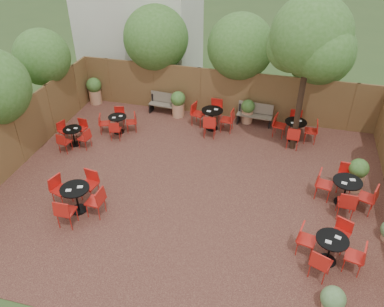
# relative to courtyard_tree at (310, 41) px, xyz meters

# --- Properties ---
(ground) EXTENTS (80.00, 80.00, 0.00)m
(ground) POSITION_rel_courtyard_tree_xyz_m (-2.95, -3.18, -3.96)
(ground) COLOR #354F23
(ground) RESTS_ON ground
(courtyard_paving) EXTENTS (12.00, 10.00, 0.02)m
(courtyard_paving) POSITION_rel_courtyard_tree_xyz_m (-2.95, -3.18, -3.95)
(courtyard_paving) COLOR #3B1B18
(courtyard_paving) RESTS_ON ground
(fence_back) EXTENTS (12.00, 0.08, 2.00)m
(fence_back) POSITION_rel_courtyard_tree_xyz_m (-2.95, 1.82, -2.96)
(fence_back) COLOR brown
(fence_back) RESTS_ON ground
(fence_left) EXTENTS (0.08, 10.00, 2.00)m
(fence_left) POSITION_rel_courtyard_tree_xyz_m (-8.95, -3.18, -2.96)
(fence_left) COLOR brown
(fence_left) RESTS_ON ground
(overhang_foliage) EXTENTS (15.36, 10.73, 2.67)m
(overhang_foliage) POSITION_rel_courtyard_tree_xyz_m (-4.76, 0.18, -1.23)
(overhang_foliage) COLOR #366420
(overhang_foliage) RESTS_ON ground
(courtyard_tree) EXTENTS (2.71, 2.61, 5.38)m
(courtyard_tree) POSITION_rel_courtyard_tree_xyz_m (0.00, 0.00, 0.00)
(courtyard_tree) COLOR black
(courtyard_tree) RESTS_ON courtyard_paving
(park_bench_left) EXTENTS (1.40, 0.56, 0.85)m
(park_bench_left) POSITION_rel_courtyard_tree_xyz_m (-5.28, 1.44, -3.51)
(park_bench_left) COLOR brown
(park_bench_left) RESTS_ON courtyard_paving
(park_bench_right) EXTENTS (1.42, 0.55, 0.86)m
(park_bench_right) POSITION_rel_courtyard_tree_xyz_m (-1.56, 1.44, -3.50)
(park_bench_right) COLOR brown
(park_bench_right) RESTS_ON courtyard_paving
(bistro_tables) EXTENTS (10.97, 7.44, 0.95)m
(bistro_tables) POSITION_rel_courtyard_tree_xyz_m (-2.46, -2.13, -3.49)
(bistro_tables) COLOR black
(bistro_tables) RESTS_ON courtyard_paving
(planters) EXTENTS (11.14, 4.05, 1.17)m
(planters) POSITION_rel_courtyard_tree_xyz_m (-3.66, 0.58, -3.35)
(planters) COLOR tan
(planters) RESTS_ON courtyard_paving
(low_shrubs) EXTENTS (2.62, 4.43, 0.63)m
(low_shrubs) POSITION_rel_courtyard_tree_xyz_m (1.51, -6.13, -3.65)
(low_shrubs) COLOR tan
(low_shrubs) RESTS_ON courtyard_paving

